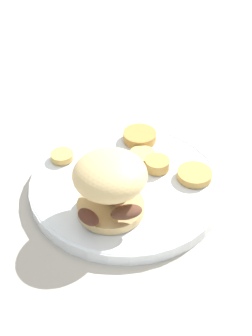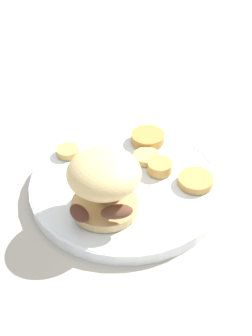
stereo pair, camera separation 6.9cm
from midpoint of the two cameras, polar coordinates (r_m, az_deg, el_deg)
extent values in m
plane|color=#B2A899|center=(0.72, 2.75, -2.88)|extent=(4.00, 4.00, 0.00)
cylinder|color=white|center=(0.72, 2.77, -2.33)|extent=(0.29, 0.29, 0.02)
torus|color=white|center=(0.71, 2.79, -1.85)|extent=(0.29, 0.29, 0.01)
cylinder|color=tan|center=(0.66, 0.44, -4.71)|extent=(0.10, 0.10, 0.01)
ellipsoid|color=#4C281E|center=(0.63, -2.57, -5.67)|extent=(0.04, 0.04, 0.01)
ellipsoid|color=brown|center=(0.66, 2.01, -2.38)|extent=(0.04, 0.03, 0.02)
ellipsoid|color=brown|center=(0.65, 0.99, -3.54)|extent=(0.05, 0.05, 0.01)
ellipsoid|color=#563323|center=(0.62, 2.09, -5.49)|extent=(0.04, 0.05, 0.01)
ellipsoid|color=#E5C17F|center=(0.62, 0.47, -0.75)|extent=(0.10, 0.10, 0.05)
cylinder|color=tan|center=(0.74, 1.43, 0.88)|extent=(0.04, 0.04, 0.01)
cylinder|color=tan|center=(0.73, 6.86, 0.01)|extent=(0.04, 0.04, 0.02)
cylinder|color=tan|center=(0.71, 11.26, -1.62)|extent=(0.05, 0.05, 0.01)
cylinder|color=#DBB766|center=(0.75, 5.19, 1.27)|extent=(0.04, 0.04, 0.01)
cylinder|color=#BC8942|center=(0.79, 5.20, 3.62)|extent=(0.06, 0.06, 0.01)
cylinder|color=tan|center=(0.76, -4.55, 1.95)|extent=(0.04, 0.04, 0.01)
camera|label=1|loc=(0.03, -87.14, 2.37)|focal=50.00mm
camera|label=2|loc=(0.03, 92.86, -2.37)|focal=50.00mm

